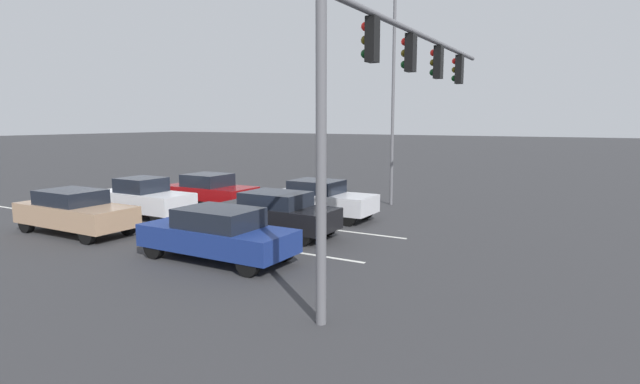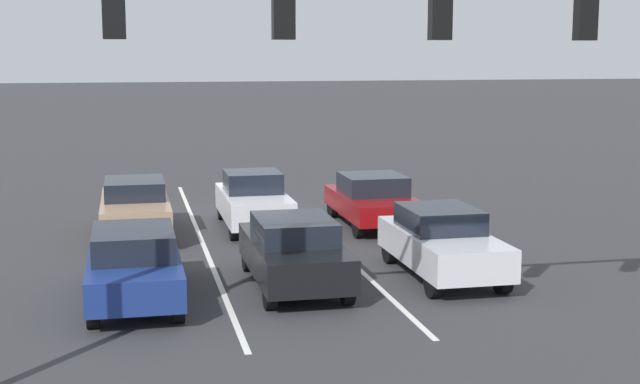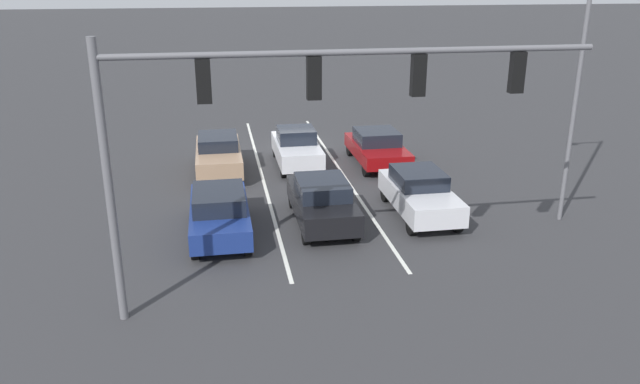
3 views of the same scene
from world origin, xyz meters
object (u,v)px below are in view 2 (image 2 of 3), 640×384
car_maroon_leftlane_second (373,199)px  car_tan_rightlane_second (135,207)px  traffic_signal_gantry (239,46)px  car_silver_leftlane_front (442,242)px  car_white_midlane_second (253,201)px  car_navy_rightlane_front (134,263)px  car_black_midlane_front (294,251)px

car_maroon_leftlane_second → car_tan_rightlane_second: 6.63m
traffic_signal_gantry → car_silver_leftlane_front: bearing=-134.5°
car_white_midlane_second → traffic_signal_gantry: 12.35m
car_maroon_leftlane_second → car_white_midlane_second: car_white_midlane_second is taller
car_white_midlane_second → car_navy_rightlane_front: bearing=63.9°
car_black_midlane_front → traffic_signal_gantry: 6.78m
car_white_midlane_second → traffic_signal_gantry: (1.78, 11.47, 4.21)m
car_navy_rightlane_front → car_tan_rightlane_second: (-0.10, -6.48, 0.02)m
car_black_midlane_front → car_tan_rightlane_second: size_ratio=0.95×
car_black_midlane_front → car_maroon_leftlane_second: bearing=-119.5°
car_tan_rightlane_second → traffic_signal_gantry: traffic_signal_gantry is taller
car_navy_rightlane_front → car_black_midlane_front: (-3.30, -0.38, 0.01)m
car_silver_leftlane_front → car_navy_rightlane_front: size_ratio=0.94×
car_maroon_leftlane_second → car_white_midlane_second: size_ratio=1.03×
car_maroon_leftlane_second → traffic_signal_gantry: bearing=65.0°
car_silver_leftlane_front → car_black_midlane_front: car_silver_leftlane_front is taller
car_black_midlane_front → car_tan_rightlane_second: (3.20, -6.10, 0.01)m
car_maroon_leftlane_second → traffic_signal_gantry: size_ratio=0.38×
car_white_midlane_second → traffic_signal_gantry: bearing=81.2°
car_navy_rightlane_front → traffic_signal_gantry: size_ratio=0.40×
car_navy_rightlane_front → traffic_signal_gantry: bearing=108.7°
car_silver_leftlane_front → car_maroon_leftlane_second: bearing=-91.0°
car_white_midlane_second → traffic_signal_gantry: traffic_signal_gantry is taller
car_navy_rightlane_front → car_maroon_leftlane_second: bearing=-136.3°
car_white_midlane_second → car_maroon_leftlane_second: bearing=173.4°
car_tan_rightlane_second → car_white_midlane_second: 3.27m
car_silver_leftlane_front → car_white_midlane_second: 7.12m
car_black_midlane_front → car_white_midlane_second: 6.46m
car_navy_rightlane_front → car_white_midlane_second: 7.61m
car_black_midlane_front → car_silver_leftlane_front: bearing=-177.6°
car_navy_rightlane_front → car_tan_rightlane_second: size_ratio=1.00×
car_maroon_leftlane_second → car_tan_rightlane_second: bearing=-0.3°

